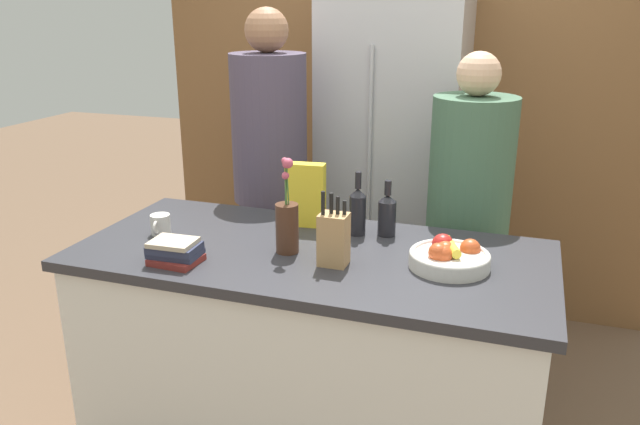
{
  "coord_description": "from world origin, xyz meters",
  "views": [
    {
      "loc": [
        0.74,
        -2.08,
        1.81
      ],
      "look_at": [
        0.0,
        0.1,
        1.04
      ],
      "focal_mm": 35.0,
      "sensor_mm": 36.0,
      "label": 1
    }
  ],
  "objects_px": {
    "fruit_bowl": "(449,256)",
    "coffee_mug": "(160,225)",
    "person_in_blue": "(468,213)",
    "refrigerator": "(392,159)",
    "bottle_vinegar": "(358,210)",
    "knife_block": "(334,238)",
    "flower_vase": "(287,223)",
    "person_at_sink": "(270,171)",
    "bottle_oil": "(387,214)",
    "cereal_box": "(306,195)",
    "book_stack": "(175,252)"
  },
  "relations": [
    {
      "from": "knife_block",
      "to": "flower_vase",
      "type": "relative_size",
      "value": 0.75
    },
    {
      "from": "bottle_oil",
      "to": "fruit_bowl",
      "type": "bearing_deg",
      "value": -41.0
    },
    {
      "from": "cereal_box",
      "to": "person_at_sink",
      "type": "height_order",
      "value": "person_at_sink"
    },
    {
      "from": "knife_block",
      "to": "person_at_sink",
      "type": "bearing_deg",
      "value": 125.87
    },
    {
      "from": "refrigerator",
      "to": "person_in_blue",
      "type": "bearing_deg",
      "value": -51.08
    },
    {
      "from": "person_at_sink",
      "to": "person_in_blue",
      "type": "height_order",
      "value": "person_at_sink"
    },
    {
      "from": "fruit_bowl",
      "to": "person_at_sink",
      "type": "bearing_deg",
      "value": 144.29
    },
    {
      "from": "refrigerator",
      "to": "bottle_vinegar",
      "type": "distance_m",
      "value": 1.06
    },
    {
      "from": "coffee_mug",
      "to": "person_at_sink",
      "type": "distance_m",
      "value": 0.77
    },
    {
      "from": "bottle_oil",
      "to": "flower_vase",
      "type": "bearing_deg",
      "value": -136.58
    },
    {
      "from": "bottle_oil",
      "to": "person_in_blue",
      "type": "height_order",
      "value": "person_in_blue"
    },
    {
      "from": "flower_vase",
      "to": "book_stack",
      "type": "distance_m",
      "value": 0.42
    },
    {
      "from": "refrigerator",
      "to": "bottle_vinegar",
      "type": "bearing_deg",
      "value": -85.26
    },
    {
      "from": "bottle_vinegar",
      "to": "bottle_oil",
      "type": "bearing_deg",
      "value": 14.27
    },
    {
      "from": "refrigerator",
      "to": "bottle_oil",
      "type": "height_order",
      "value": "refrigerator"
    },
    {
      "from": "refrigerator",
      "to": "knife_block",
      "type": "height_order",
      "value": "refrigerator"
    },
    {
      "from": "knife_block",
      "to": "coffee_mug",
      "type": "distance_m",
      "value": 0.77
    },
    {
      "from": "refrigerator",
      "to": "bottle_oil",
      "type": "bearing_deg",
      "value": -78.84
    },
    {
      "from": "person_in_blue",
      "to": "refrigerator",
      "type": "bearing_deg",
      "value": 134.19
    },
    {
      "from": "flower_vase",
      "to": "coffee_mug",
      "type": "bearing_deg",
      "value": 178.95
    },
    {
      "from": "coffee_mug",
      "to": "cereal_box",
      "type": "bearing_deg",
      "value": 29.07
    },
    {
      "from": "cereal_box",
      "to": "coffee_mug",
      "type": "xyz_separation_m",
      "value": [
        -0.52,
        -0.29,
        -0.09
      ]
    },
    {
      "from": "knife_block",
      "to": "bottle_vinegar",
      "type": "bearing_deg",
      "value": 90.32
    },
    {
      "from": "refrigerator",
      "to": "person_at_sink",
      "type": "height_order",
      "value": "refrigerator"
    },
    {
      "from": "refrigerator",
      "to": "book_stack",
      "type": "relative_size",
      "value": 10.57
    },
    {
      "from": "bottle_vinegar",
      "to": "person_at_sink",
      "type": "distance_m",
      "value": 0.77
    },
    {
      "from": "coffee_mug",
      "to": "fruit_bowl",
      "type": "bearing_deg",
      "value": 2.04
    },
    {
      "from": "fruit_bowl",
      "to": "knife_block",
      "type": "distance_m",
      "value": 0.42
    },
    {
      "from": "refrigerator",
      "to": "cereal_box",
      "type": "xyz_separation_m",
      "value": [
        -0.15,
        -1.02,
        0.07
      ]
    },
    {
      "from": "cereal_box",
      "to": "bottle_vinegar",
      "type": "height_order",
      "value": "cereal_box"
    },
    {
      "from": "knife_block",
      "to": "cereal_box",
      "type": "bearing_deg",
      "value": 123.34
    },
    {
      "from": "refrigerator",
      "to": "cereal_box",
      "type": "relative_size",
      "value": 7.3
    },
    {
      "from": "fruit_bowl",
      "to": "coffee_mug",
      "type": "height_order",
      "value": "fruit_bowl"
    },
    {
      "from": "bottle_oil",
      "to": "person_at_sink",
      "type": "xyz_separation_m",
      "value": [
        -0.71,
        0.47,
        0.0
      ]
    },
    {
      "from": "fruit_bowl",
      "to": "bottle_oil",
      "type": "relative_size",
      "value": 1.25
    },
    {
      "from": "fruit_bowl",
      "to": "person_in_blue",
      "type": "xyz_separation_m",
      "value": [
        -0.0,
        0.67,
        -0.05
      ]
    },
    {
      "from": "refrigerator",
      "to": "person_in_blue",
      "type": "distance_m",
      "value": 0.78
    },
    {
      "from": "cereal_box",
      "to": "person_in_blue",
      "type": "bearing_deg",
      "value": 33.77
    },
    {
      "from": "fruit_bowl",
      "to": "bottle_oil",
      "type": "height_order",
      "value": "bottle_oil"
    },
    {
      "from": "bottle_vinegar",
      "to": "person_in_blue",
      "type": "bearing_deg",
      "value": 48.93
    },
    {
      "from": "fruit_bowl",
      "to": "person_at_sink",
      "type": "xyz_separation_m",
      "value": [
        -0.99,
        0.71,
        0.05
      ]
    },
    {
      "from": "book_stack",
      "to": "person_at_sink",
      "type": "xyz_separation_m",
      "value": [
        -0.05,
        0.99,
        0.05
      ]
    },
    {
      "from": "fruit_bowl",
      "to": "coffee_mug",
      "type": "relative_size",
      "value": 2.54
    },
    {
      "from": "flower_vase",
      "to": "cereal_box",
      "type": "xyz_separation_m",
      "value": [
        -0.04,
        0.3,
        0.02
      ]
    },
    {
      "from": "refrigerator",
      "to": "coffee_mug",
      "type": "xyz_separation_m",
      "value": [
        -0.67,
        -1.31,
        -0.02
      ]
    },
    {
      "from": "book_stack",
      "to": "fruit_bowl",
      "type": "bearing_deg",
      "value": 16.39
    },
    {
      "from": "bottle_oil",
      "to": "cereal_box",
      "type": "bearing_deg",
      "value": 179.4
    },
    {
      "from": "flower_vase",
      "to": "bottle_vinegar",
      "type": "xyz_separation_m",
      "value": [
        0.2,
        0.27,
        -0.01
      ]
    },
    {
      "from": "refrigerator",
      "to": "knife_block",
      "type": "bearing_deg",
      "value": -86.3
    },
    {
      "from": "book_stack",
      "to": "refrigerator",
      "type": "bearing_deg",
      "value": 73.48
    }
  ]
}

